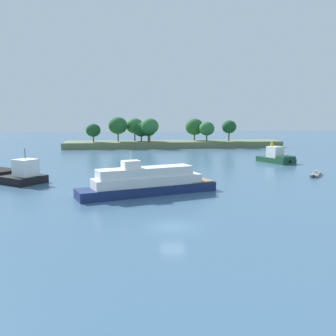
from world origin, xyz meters
The scene contains 5 objects.
ground_plane centered at (0.00, 0.00, 0.00)m, with size 400.00×400.00×0.00m, color #3D607F.
treeline_island centered at (9.64, 93.00, 3.49)m, with size 73.59×12.65×10.27m.
fishing_skiff centered at (30.71, 29.14, 0.25)m, with size 4.35×5.54×0.96m.
tugboat centered at (30.85, 48.51, 1.27)m, with size 7.28×9.99×4.98m.
white_riverboat centered at (-1.57, 16.32, 1.71)m, with size 20.79×10.50×6.42m.
Camera 1 is at (-4.92, -38.28, 11.66)m, focal length 41.20 mm.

